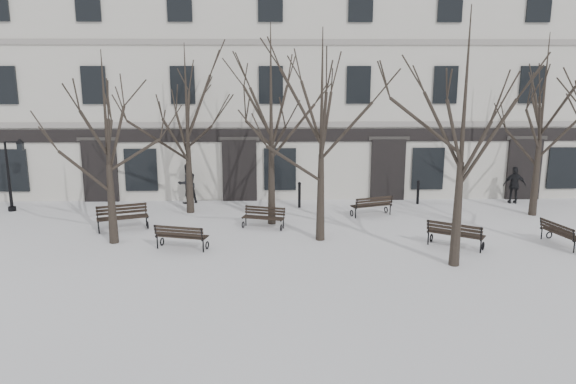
{
  "coord_description": "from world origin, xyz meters",
  "views": [
    {
      "loc": [
        -1.86,
        -18.02,
        6.26
      ],
      "look_at": [
        -1.34,
        3.0,
        1.51
      ],
      "focal_mm": 35.0,
      "sensor_mm": 36.0,
      "label": 1
    }
  ],
  "objects_px": {
    "bench_0": "(122,216)",
    "lamp_post": "(13,170)",
    "tree_2": "(464,108)",
    "bench_2": "(455,234)",
    "bench_4": "(372,205)",
    "tree_1": "(322,111)",
    "bench_1": "(181,236)",
    "bench_5": "(561,233)",
    "bench_3": "(264,217)",
    "tree_0": "(106,125)"
  },
  "relations": [
    {
      "from": "bench_4",
      "to": "bench_5",
      "type": "height_order",
      "value": "bench_4"
    },
    {
      "from": "tree_1",
      "to": "bench_4",
      "type": "distance_m",
      "value": 5.91
    },
    {
      "from": "tree_0",
      "to": "bench_0",
      "type": "relative_size",
      "value": 3.36
    },
    {
      "from": "bench_1",
      "to": "tree_1",
      "type": "bearing_deg",
      "value": -153.54
    },
    {
      "from": "tree_2",
      "to": "lamp_post",
      "type": "height_order",
      "value": "tree_2"
    },
    {
      "from": "tree_1",
      "to": "bench_3",
      "type": "distance_m",
      "value": 5.02
    },
    {
      "from": "tree_1",
      "to": "bench_1",
      "type": "relative_size",
      "value": 3.98
    },
    {
      "from": "bench_0",
      "to": "bench_2",
      "type": "distance_m",
      "value": 12.51
    },
    {
      "from": "tree_1",
      "to": "bench_5",
      "type": "height_order",
      "value": "tree_1"
    },
    {
      "from": "tree_1",
      "to": "bench_5",
      "type": "relative_size",
      "value": 4.25
    },
    {
      "from": "tree_1",
      "to": "bench_2",
      "type": "xyz_separation_m",
      "value": [
        4.65,
        -1.07,
        -4.19
      ]
    },
    {
      "from": "tree_2",
      "to": "lamp_post",
      "type": "relative_size",
      "value": 2.5
    },
    {
      "from": "bench_1",
      "to": "bench_5",
      "type": "relative_size",
      "value": 1.07
    },
    {
      "from": "lamp_post",
      "to": "bench_5",
      "type": "bearing_deg",
      "value": -14.13
    },
    {
      "from": "bench_5",
      "to": "bench_3",
      "type": "bearing_deg",
      "value": 62.66
    },
    {
      "from": "tree_1",
      "to": "bench_1",
      "type": "distance_m",
      "value": 6.56
    },
    {
      "from": "bench_5",
      "to": "lamp_post",
      "type": "bearing_deg",
      "value": 61.8
    },
    {
      "from": "bench_5",
      "to": "lamp_post",
      "type": "xyz_separation_m",
      "value": [
        -21.5,
        5.41,
        1.39
      ]
    },
    {
      "from": "bench_3",
      "to": "bench_5",
      "type": "height_order",
      "value": "bench_5"
    },
    {
      "from": "bench_3",
      "to": "bench_5",
      "type": "relative_size",
      "value": 0.98
    },
    {
      "from": "tree_1",
      "to": "lamp_post",
      "type": "distance_m",
      "value": 14.08
    },
    {
      "from": "bench_3",
      "to": "tree_0",
      "type": "bearing_deg",
      "value": -145.35
    },
    {
      "from": "tree_0",
      "to": "bench_3",
      "type": "bearing_deg",
      "value": 18.25
    },
    {
      "from": "bench_0",
      "to": "lamp_post",
      "type": "xyz_separation_m",
      "value": [
        -5.43,
        3.02,
        1.32
      ]
    },
    {
      "from": "bench_2",
      "to": "tree_2",
      "type": "bearing_deg",
      "value": 104.18
    },
    {
      "from": "tree_0",
      "to": "bench_2",
      "type": "xyz_separation_m",
      "value": [
        12.13,
        -0.9,
        -3.72
      ]
    },
    {
      "from": "tree_0",
      "to": "tree_1",
      "type": "relative_size",
      "value": 0.9
    },
    {
      "from": "tree_1",
      "to": "tree_2",
      "type": "bearing_deg",
      "value": -34.4
    },
    {
      "from": "tree_0",
      "to": "bench_0",
      "type": "distance_m",
      "value": 4.08
    },
    {
      "from": "tree_2",
      "to": "bench_1",
      "type": "height_order",
      "value": "tree_2"
    },
    {
      "from": "tree_1",
      "to": "bench_0",
      "type": "distance_m",
      "value": 8.81
    },
    {
      "from": "bench_0",
      "to": "bench_2",
      "type": "bearing_deg",
      "value": -31.29
    },
    {
      "from": "bench_0",
      "to": "lamp_post",
      "type": "relative_size",
      "value": 0.63
    },
    {
      "from": "tree_2",
      "to": "bench_1",
      "type": "relative_size",
      "value": 4.22
    },
    {
      "from": "bench_4",
      "to": "bench_5",
      "type": "bearing_deg",
      "value": 126.21
    },
    {
      "from": "tree_1",
      "to": "lamp_post",
      "type": "bearing_deg",
      "value": 160.86
    },
    {
      "from": "tree_2",
      "to": "lamp_post",
      "type": "distance_m",
      "value": 18.87
    },
    {
      "from": "tree_2",
      "to": "lamp_post",
      "type": "bearing_deg",
      "value": 156.85
    },
    {
      "from": "bench_0",
      "to": "bench_4",
      "type": "distance_m",
      "value": 10.22
    },
    {
      "from": "tree_2",
      "to": "bench_2",
      "type": "xyz_separation_m",
      "value": [
        0.57,
        1.72,
        -4.48
      ]
    },
    {
      "from": "bench_0",
      "to": "bench_1",
      "type": "relative_size",
      "value": 1.07
    },
    {
      "from": "tree_0",
      "to": "tree_2",
      "type": "height_order",
      "value": "tree_2"
    },
    {
      "from": "bench_2",
      "to": "lamp_post",
      "type": "bearing_deg",
      "value": 14.84
    },
    {
      "from": "bench_0",
      "to": "lamp_post",
      "type": "bearing_deg",
      "value": 131.53
    },
    {
      "from": "tree_1",
      "to": "bench_1",
      "type": "bearing_deg",
      "value": -168.46
    },
    {
      "from": "bench_0",
      "to": "bench_1",
      "type": "distance_m",
      "value": 3.67
    },
    {
      "from": "lamp_post",
      "to": "tree_0",
      "type": "bearing_deg",
      "value": -40.25
    },
    {
      "from": "bench_0",
      "to": "bench_5",
      "type": "distance_m",
      "value": 16.25
    },
    {
      "from": "bench_2",
      "to": "bench_5",
      "type": "xyz_separation_m",
      "value": [
        3.83,
        0.18,
        -0.06
      ]
    },
    {
      "from": "tree_0",
      "to": "bench_4",
      "type": "bearing_deg",
      "value": 19.18
    }
  ]
}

